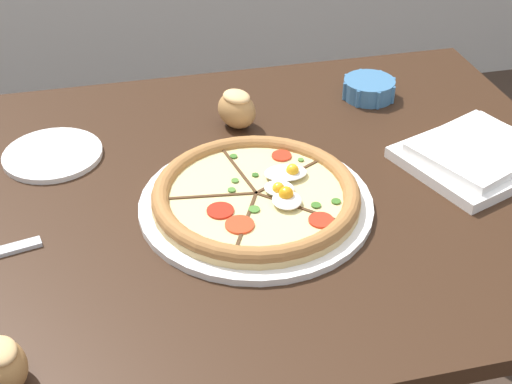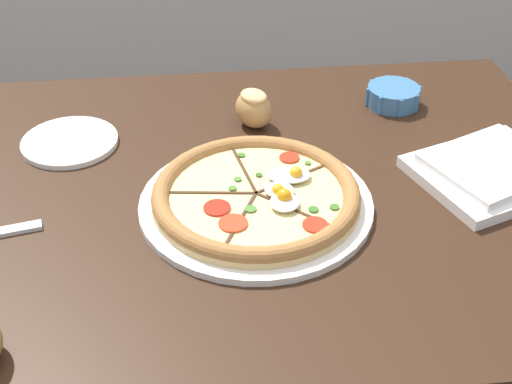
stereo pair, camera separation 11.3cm
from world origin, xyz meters
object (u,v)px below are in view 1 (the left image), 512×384
(pizza, at_px, (257,197))
(bread_piece_mid, at_px, (237,108))
(dining_table, at_px, (241,238))
(napkin_folded, at_px, (477,155))
(side_saucer, at_px, (53,155))
(bread_piece_near, at_px, (4,364))
(ramekin_bowl, at_px, (369,88))

(pizza, xyz_separation_m, bread_piece_mid, (0.02, 0.26, 0.02))
(dining_table, relative_size, napkin_folded, 4.01)
(dining_table, distance_m, pizza, 0.14)
(napkin_folded, relative_size, side_saucer, 1.71)
(napkin_folded, relative_size, bread_piece_mid, 2.96)
(pizza, relative_size, bread_piece_mid, 3.72)
(bread_piece_near, relative_size, bread_piece_mid, 0.82)
(pizza, bearing_deg, ramekin_bowl, 45.53)
(ramekin_bowl, xyz_separation_m, napkin_folded, (0.10, -0.28, -0.00))
(dining_table, bearing_deg, side_saucer, 150.55)
(pizza, relative_size, side_saucer, 2.15)
(dining_table, height_order, pizza, pizza)
(bread_piece_near, xyz_separation_m, side_saucer, (0.05, 0.51, -0.03))
(napkin_folded, bearing_deg, dining_table, 177.51)
(bread_piece_near, distance_m, side_saucer, 0.51)
(bread_piece_near, distance_m, bread_piece_mid, 0.67)
(ramekin_bowl, xyz_separation_m, side_saucer, (-0.63, -0.09, -0.02))
(ramekin_bowl, distance_m, napkin_folded, 0.29)
(bread_piece_near, bearing_deg, bread_piece_mid, 53.63)
(pizza, relative_size, ramekin_bowl, 3.37)
(napkin_folded, xyz_separation_m, side_saucer, (-0.73, 0.19, -0.01))
(dining_table, distance_m, bread_piece_mid, 0.25)
(ramekin_bowl, bearing_deg, bread_piece_mid, -169.30)
(ramekin_bowl, height_order, bread_piece_mid, bread_piece_mid)
(napkin_folded, bearing_deg, side_saucer, 165.28)
(ramekin_bowl, height_order, napkin_folded, ramekin_bowl)
(bread_piece_mid, bearing_deg, ramekin_bowl, 10.70)
(dining_table, relative_size, side_saucer, 6.86)
(pizza, height_order, napkin_folded, pizza)
(side_saucer, bearing_deg, bread_piece_mid, 5.27)
(side_saucer, bearing_deg, napkin_folded, -14.72)
(ramekin_bowl, relative_size, side_saucer, 0.64)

